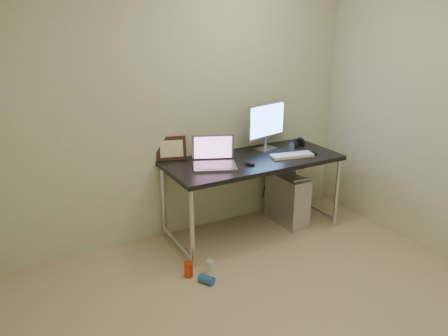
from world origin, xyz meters
TOP-DOWN VIEW (x-y plane):
  - floor at (0.00, 0.00)m, footprint 3.50×3.50m
  - wall_back at (0.00, 1.75)m, footprint 3.50×0.02m
  - desk at (0.54, 1.39)m, footprint 1.64×0.72m
  - tower_computer at (0.96, 1.39)m, footprint 0.22×0.49m
  - cable_a at (0.91, 1.70)m, footprint 0.01×0.16m
  - cable_b at (1.00, 1.68)m, footprint 0.02×0.11m
  - can_red at (-0.33, 0.97)m, footprint 0.09×0.09m
  - can_white at (-0.16, 0.94)m, footprint 0.08×0.08m
  - can_blue at (-0.25, 0.82)m, footprint 0.12×0.14m
  - laptop at (0.13, 1.40)m, footprint 0.46×0.42m
  - monitor at (0.81, 1.58)m, footprint 0.49×0.19m
  - keyboard at (0.89, 1.26)m, footprint 0.42×0.20m
  - mouse_right at (1.11, 1.24)m, footprint 0.10×0.12m
  - mouse_left at (0.42, 1.26)m, footprint 0.10×0.13m
  - headphones at (1.14, 1.52)m, footprint 0.18×0.10m
  - picture_frame at (-0.14, 1.72)m, footprint 0.28×0.15m
  - webcam at (0.15, 1.68)m, footprint 0.05×0.04m

SIDE VIEW (x-z plane):
  - floor at x=0.00m, z-range 0.00..0.00m
  - can_blue at x=-0.25m, z-range 0.00..0.07m
  - can_white at x=-0.16m, z-range 0.00..0.12m
  - can_red at x=-0.33m, z-range 0.00..0.13m
  - tower_computer at x=0.96m, z-range -0.02..0.52m
  - cable_b at x=1.00m, z-range 0.02..0.74m
  - cable_a at x=0.91m, z-range 0.06..0.74m
  - desk at x=0.54m, z-range 0.30..1.05m
  - keyboard at x=0.89m, z-range 0.75..0.77m
  - mouse_right at x=1.11m, z-range 0.75..0.79m
  - mouse_left at x=0.42m, z-range 0.75..0.79m
  - headphones at x=1.14m, z-range 0.73..0.83m
  - laptop at x=0.13m, z-range 0.68..0.94m
  - webcam at x=0.15m, z-range 0.78..0.90m
  - picture_frame at x=-0.14m, z-range 0.75..0.97m
  - monitor at x=0.81m, z-range 0.79..1.25m
  - wall_back at x=0.00m, z-range 0.00..2.50m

